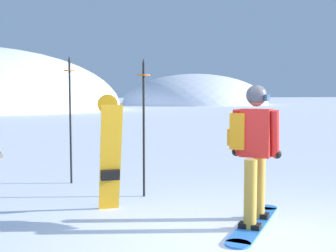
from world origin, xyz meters
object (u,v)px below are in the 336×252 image
object	(u,v)px
spare_snowboard	(110,153)
piste_marker_far	(144,119)
piste_marker_near	(70,112)
snowboarder_main	(253,150)

from	to	relation	value
spare_snowboard	piste_marker_far	xyz separation A→B (m)	(0.63, 0.72, 0.41)
piste_marker_near	spare_snowboard	bearing A→B (deg)	-78.86
spare_snowboard	piste_marker_far	bearing A→B (deg)	48.56
spare_snowboard	piste_marker_far	size ratio (longest dim) A/B	0.74
piste_marker_near	piste_marker_far	xyz separation A→B (m)	(1.03, -1.32, -0.07)
snowboarder_main	spare_snowboard	xyz separation A→B (m)	(-1.59, 1.04, -0.11)
snowboarder_main	piste_marker_far	size ratio (longest dim) A/B	0.80
snowboarder_main	piste_marker_far	xyz separation A→B (m)	(-0.96, 1.75, 0.30)
snowboarder_main	piste_marker_near	bearing A→B (deg)	122.98
piste_marker_near	piste_marker_far	bearing A→B (deg)	-51.90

